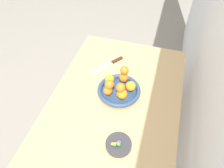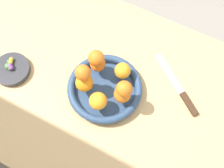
{
  "view_description": "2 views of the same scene",
  "coord_description": "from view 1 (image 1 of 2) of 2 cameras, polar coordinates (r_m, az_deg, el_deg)",
  "views": [
    {
      "loc": [
        0.8,
        0.2,
        1.76
      ],
      "look_at": [
        -0.02,
        -0.03,
        0.83
      ],
      "focal_mm": 35.0,
      "sensor_mm": 36.0,
      "label": 1
    },
    {
      "loc": [
        -0.24,
        0.33,
        1.66
      ],
      "look_at": [
        -0.08,
        0.03,
        0.88
      ],
      "focal_mm": 45.0,
      "sensor_mm": 36.0,
      "label": 2
    }
  ],
  "objects": [
    {
      "name": "candy_ball_7",
      "position": [
        1.11,
        0.12,
        -15.38
      ],
      "size": [
        0.02,
        0.02,
        0.02
      ],
      "primitive_type": "sphere",
      "color": "gold",
      "rests_on": "candy_dish"
    },
    {
      "name": "candy_ball_4",
      "position": [
        1.11,
        0.77,
        -15.3
      ],
      "size": [
        0.02,
        0.02,
        0.02
      ],
      "primitive_type": "sphere",
      "color": "gold",
      "rests_on": "candy_dish"
    },
    {
      "name": "orange_2",
      "position": [
        1.28,
        4.91,
        -0.55
      ],
      "size": [
        0.06,
        0.06,
        0.06
      ],
      "primitive_type": "sphere",
      "color": "orange",
      "rests_on": "fruit_bowl"
    },
    {
      "name": "dining_table",
      "position": [
        1.38,
        1.02,
        -5.77
      ],
      "size": [
        1.1,
        0.76,
        0.74
      ],
      "color": "tan",
      "rests_on": "ground_plane"
    },
    {
      "name": "candy_ball_6",
      "position": [
        1.12,
        1.88,
        -14.85
      ],
      "size": [
        0.02,
        0.02,
        0.02
      ],
      "primitive_type": "sphere",
      "color": "#8C4C99",
      "rests_on": "candy_dish"
    },
    {
      "name": "orange_0",
      "position": [
        1.26,
        -1.05,
        -1.69
      ],
      "size": [
        0.05,
        0.05,
        0.05
      ],
      "primitive_type": "sphere",
      "color": "orange",
      "rests_on": "fruit_bowl"
    },
    {
      "name": "candy_ball_3",
      "position": [
        1.11,
        1.74,
        -15.37
      ],
      "size": [
        0.02,
        0.02,
        0.02
      ],
      "primitive_type": "sphere",
      "color": "#4C9947",
      "rests_on": "candy_dish"
    },
    {
      "name": "candy_ball_1",
      "position": [
        1.11,
        1.66,
        -15.07
      ],
      "size": [
        0.02,
        0.02,
        0.02
      ],
      "primitive_type": "sphere",
      "color": "#8C4C99",
      "rests_on": "candy_dish"
    },
    {
      "name": "candy_dish",
      "position": [
        1.13,
        1.74,
        -15.54
      ],
      "size": [
        0.13,
        0.13,
        0.02
      ],
      "primitive_type": "cylinder",
      "color": "#333338",
      "rests_on": "dining_table"
    },
    {
      "name": "candy_ball_5",
      "position": [
        1.11,
        0.69,
        -15.6
      ],
      "size": [
        0.02,
        0.02,
        0.02
      ],
      "primitive_type": "sphere",
      "color": "#4C9947",
      "rests_on": "candy_dish"
    },
    {
      "name": "fruit_bowl",
      "position": [
        1.32,
        1.84,
        -1.73
      ],
      "size": [
        0.26,
        0.26,
        0.04
      ],
      "color": "navy",
      "rests_on": "dining_table"
    },
    {
      "name": "orange_1",
      "position": [
        1.24,
        2.61,
        -2.56
      ],
      "size": [
        0.06,
        0.06,
        0.06
      ],
      "primitive_type": "sphere",
      "color": "orange",
      "rests_on": "fruit_bowl"
    },
    {
      "name": "orange_3",
      "position": [
        1.33,
        3.07,
        1.71
      ],
      "size": [
        0.06,
        0.06,
        0.06
      ],
      "primitive_type": "sphere",
      "color": "orange",
      "rests_on": "fruit_bowl"
    },
    {
      "name": "candy_ball_2",
      "position": [
        1.12,
        1.62,
        -15.22
      ],
      "size": [
        0.01,
        0.01,
        0.01
      ],
      "primitive_type": "sphere",
      "color": "#C6384C",
      "rests_on": "candy_dish"
    },
    {
      "name": "orange_4",
      "position": [
        1.32,
        -0.62,
        1.25
      ],
      "size": [
        0.06,
        0.06,
        0.06
      ],
      "primitive_type": "sphere",
      "color": "orange",
      "rests_on": "fruit_bowl"
    },
    {
      "name": "orange_7",
      "position": [
        1.3,
        3.27,
        3.55
      ],
      "size": [
        0.05,
        0.05,
        0.05
      ],
      "primitive_type": "sphere",
      "color": "orange",
      "rests_on": "orange_3"
    },
    {
      "name": "orange_6",
      "position": [
        1.2,
        2.24,
        -0.91
      ],
      "size": [
        0.05,
        0.05,
        0.05
      ],
      "primitive_type": "sphere",
      "color": "orange",
      "rests_on": "orange_1"
    },
    {
      "name": "orange_5",
      "position": [
        1.22,
        -0.7,
        -0.05
      ],
      "size": [
        0.05,
        0.05,
        0.05
      ],
      "primitive_type": "sphere",
      "color": "orange",
      "rests_on": "orange_0"
    },
    {
      "name": "ground_plane",
      "position": [
        1.94,
        0.75,
        -17.33
      ],
      "size": [
        6.0,
        6.0,
        0.0
      ],
      "primitive_type": "plane",
      "color": "gray"
    },
    {
      "name": "candy_ball_0",
      "position": [
        1.12,
        1.97,
        -15.0
      ],
      "size": [
        0.02,
        0.02,
        0.02
      ],
      "primitive_type": "sphere",
      "color": "#4C9947",
      "rests_on": "candy_dish"
    },
    {
      "name": "knife",
      "position": [
        1.51,
        -0.53,
        5.3
      ],
      "size": [
        0.22,
        0.17,
        0.01
      ],
      "color": "#3F2819",
      "rests_on": "dining_table"
    }
  ]
}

